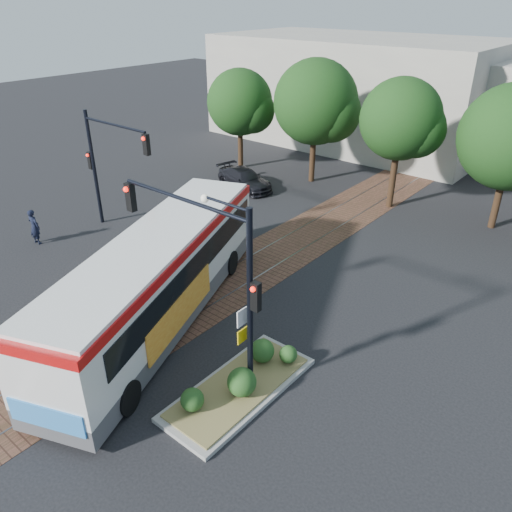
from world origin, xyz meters
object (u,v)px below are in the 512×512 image
Objects in this scene: signal_pole_left at (105,157)px; signal_pole_main at (217,263)px; parked_car at (245,179)px; traffic_island at (242,381)px; city_bus at (159,274)px; officer at (34,227)px.

signal_pole_main is at bearing -21.45° from signal_pole_left.
signal_pole_left reaches higher than parked_car.
traffic_island is 1.22× the size of parked_car.
signal_pole_main is (-0.96, 0.09, 3.83)m from traffic_island.
parked_car is at bearing 128.29° from signal_pole_main.
signal_pole_main is at bearing -35.17° from city_bus.
signal_pole_main is 13.14m from signal_pole_left.
officer is (-9.75, 0.29, -1.03)m from city_bus.
signal_pole_left is at bearing -119.14° from officer.
officer is (-13.67, 1.23, -3.27)m from signal_pole_main.
city_bus is at bearing 166.59° from signal_pole_main.
signal_pole_main reaches higher than traffic_island.
parked_car is (2.83, 12.51, -0.27)m from officer.
signal_pole_main is 17.85m from parked_car.
traffic_island is at bearing 167.70° from officer.
signal_pole_main is 1.00× the size of signal_pole_left.
parked_car is (1.39, 8.93, -3.25)m from signal_pole_left.
officer is 0.42× the size of parked_car.
traffic_island is at bearing -5.36° from signal_pole_main.
traffic_island is 3.95m from signal_pole_main.
parked_car is at bearing 96.64° from city_bus.
officer is at bearing 174.86° from traffic_island.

